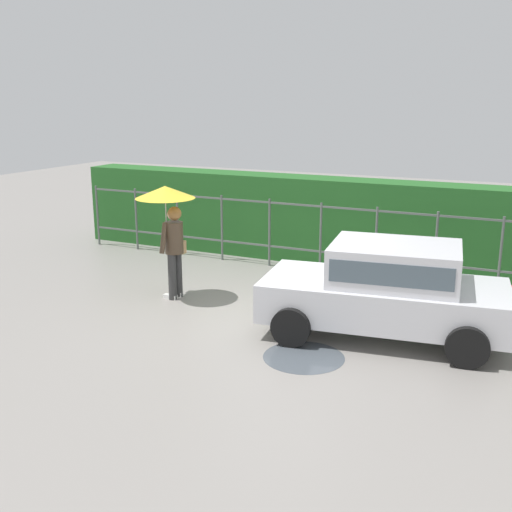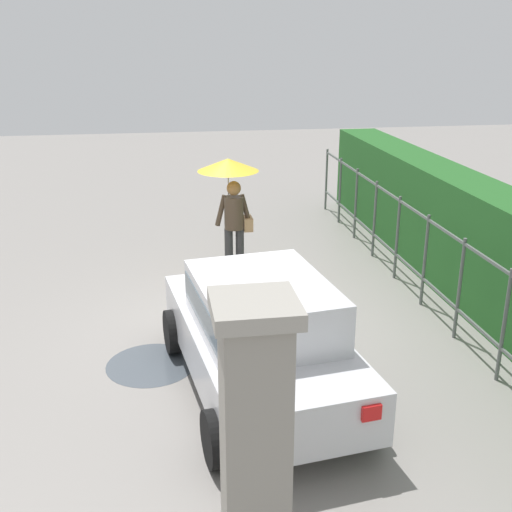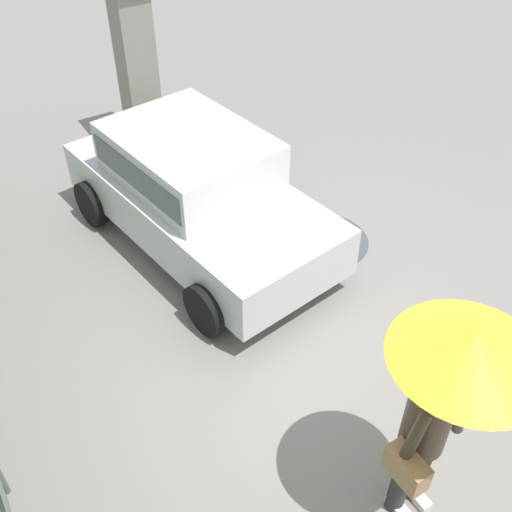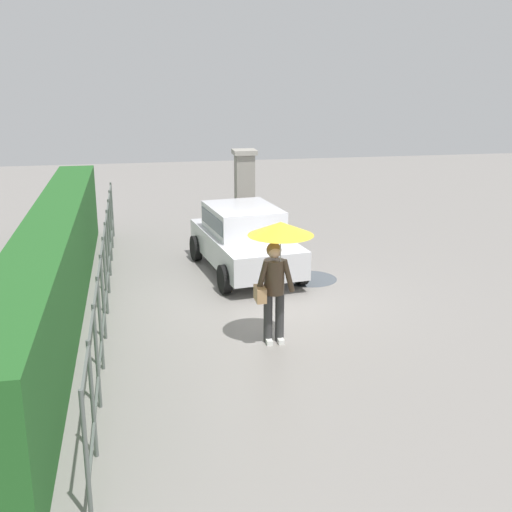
{
  "view_description": "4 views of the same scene",
  "coord_description": "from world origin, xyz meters",
  "views": [
    {
      "loc": [
        3.86,
        -8.83,
        3.62
      ],
      "look_at": [
        -0.53,
        0.41,
        0.97
      ],
      "focal_mm": 42.98,
      "sensor_mm": 36.0,
      "label": 1
    },
    {
      "loc": [
        8.38,
        -0.94,
        4.11
      ],
      "look_at": [
        -0.38,
        0.46,
        0.96
      ],
      "focal_mm": 43.78,
      "sensor_mm": 36.0,
      "label": 2
    },
    {
      "loc": [
        -3.66,
        2.74,
        4.88
      ],
      "look_at": [
        0.11,
        0.38,
        1.07
      ],
      "focal_mm": 42.6,
      "sensor_mm": 36.0,
      "label": 3
    },
    {
      "loc": [
        -12.02,
        2.55,
        4.45
      ],
      "look_at": [
        -0.37,
        0.3,
        0.99
      ],
      "focal_mm": 45.26,
      "sensor_mm": 36.0,
      "label": 4
    }
  ],
  "objects": [
    {
      "name": "ground_plane",
      "position": [
        0.0,
        0.0,
        0.0
      ],
      "size": [
        40.0,
        40.0,
        0.0
      ],
      "primitive_type": "plane",
      "color": "gray"
    },
    {
      "name": "car",
      "position": [
        1.83,
        0.15,
        0.8
      ],
      "size": [
        3.9,
        2.26,
        1.48
      ],
      "rotation": [
        0.0,
        0.0,
        3.28
      ],
      "color": "silver",
      "rests_on": "ground"
    },
    {
      "name": "pedestrian",
      "position": [
        -2.23,
        0.3,
        1.61
      ],
      "size": [
        1.07,
        1.07,
        2.1
      ],
      "rotation": [
        0.0,
        0.0,
        -3.14
      ],
      "color": "#333333",
      "rests_on": "ground"
    },
    {
      "name": "gate_pillar",
      "position": [
        4.56,
        -0.34,
        1.24
      ],
      "size": [
        0.6,
        0.6,
        2.42
      ],
      "color": "gray",
      "rests_on": "ground"
    },
    {
      "name": "puddle_near",
      "position": [
        0.98,
        -1.17,
        0.0
      ],
      "size": [
        1.18,
        1.18,
        0.0
      ],
      "primitive_type": "cylinder",
      "color": "#4C545B",
      "rests_on": "ground"
    }
  ]
}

